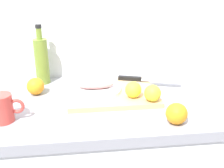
# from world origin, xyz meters

# --- Properties ---
(back_wall) EXTENTS (3.20, 0.05, 2.50)m
(back_wall) POSITION_xyz_m (0.00, 0.33, 1.25)
(back_wall) COLOR white
(back_wall) RESTS_ON ground_plane
(cutting_board) EXTENTS (0.37, 0.31, 0.02)m
(cutting_board) POSITION_xyz_m (-0.06, 0.04, 0.91)
(cutting_board) COLOR tan
(cutting_board) RESTS_ON kitchen_counter
(white_plate) EXTENTS (0.21, 0.21, 0.01)m
(white_plate) POSITION_xyz_m (-0.13, 0.05, 0.93)
(white_plate) COLOR white
(white_plate) RESTS_ON cutting_board
(fish_fillet) EXTENTS (0.16, 0.07, 0.04)m
(fish_fillet) POSITION_xyz_m (-0.13, 0.05, 0.95)
(fish_fillet) COLOR tan
(fish_fillet) RESTS_ON white_plate
(chef_knife) EXTENTS (0.29, 0.11, 0.02)m
(chef_knife) POSITION_xyz_m (0.09, 0.14, 0.93)
(chef_knife) COLOR silver
(chef_knife) RESTS_ON cutting_board
(lemon_0) EXTENTS (0.07, 0.07, 0.07)m
(lemon_0) POSITION_xyz_m (0.01, -0.04, 0.95)
(lemon_0) COLOR yellow
(lemon_0) RESTS_ON cutting_board
(lemon_1) EXTENTS (0.07, 0.07, 0.07)m
(lemon_1) POSITION_xyz_m (0.08, -0.08, 0.95)
(lemon_1) COLOR yellow
(lemon_1) RESTS_ON cutting_board
(olive_oil_bottle) EXTENTS (0.06, 0.06, 0.28)m
(olive_oil_bottle) POSITION_xyz_m (-0.38, 0.23, 1.01)
(olive_oil_bottle) COLOR olive
(olive_oil_bottle) RESTS_ON kitchen_counter
(coffee_mug_0) EXTENTS (0.12, 0.08, 0.10)m
(coffee_mug_0) POSITION_xyz_m (-0.47, -0.14, 0.95)
(coffee_mug_0) COLOR #CC3F38
(coffee_mug_0) RESTS_ON kitchen_counter
(orange_0) EXTENTS (0.07, 0.07, 0.07)m
(orange_0) POSITION_xyz_m (-0.39, 0.09, 0.94)
(orange_0) COLOR orange
(orange_0) RESTS_ON kitchen_counter
(orange_2) EXTENTS (0.08, 0.08, 0.08)m
(orange_2) POSITION_xyz_m (0.13, -0.23, 0.94)
(orange_2) COLOR orange
(orange_2) RESTS_ON kitchen_counter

